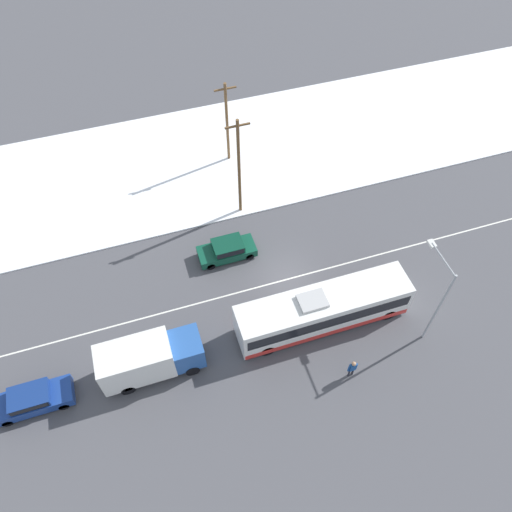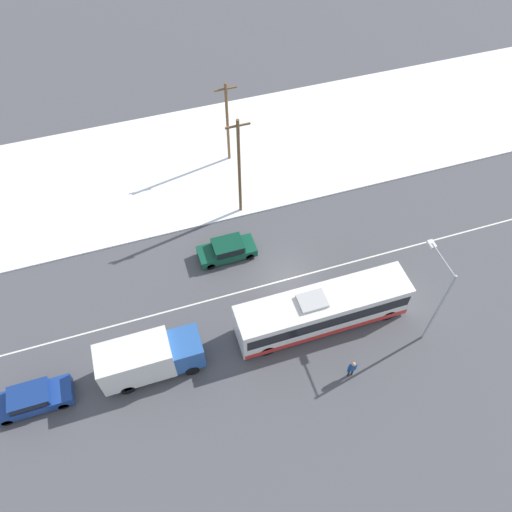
% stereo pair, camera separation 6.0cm
% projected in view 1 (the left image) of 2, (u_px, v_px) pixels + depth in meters
% --- Properties ---
extents(ground_plane, '(120.00, 120.00, 0.00)m').
position_uv_depth(ground_plane, '(287.00, 279.00, 36.34)').
color(ground_plane, '#4C4C51').
extents(snow_lot, '(80.00, 14.84, 0.12)m').
position_uv_depth(snow_lot, '(232.00, 154.00, 44.54)').
color(snow_lot, white).
rests_on(snow_lot, ground_plane).
extents(lane_marking_center, '(60.00, 0.12, 0.00)m').
position_uv_depth(lane_marking_center, '(287.00, 279.00, 36.34)').
color(lane_marking_center, silver).
rests_on(lane_marking_center, ground_plane).
extents(city_bus, '(11.70, 2.57, 3.22)m').
position_uv_depth(city_bus, '(323.00, 310.00, 32.96)').
color(city_bus, white).
rests_on(city_bus, ground_plane).
extents(box_truck, '(6.40, 2.30, 3.08)m').
position_uv_depth(box_truck, '(149.00, 358.00, 30.72)').
color(box_truck, silver).
rests_on(box_truck, ground_plane).
extents(sedan_car, '(4.29, 1.80, 1.48)m').
position_uv_depth(sedan_car, '(227.00, 249.00, 37.03)').
color(sedan_car, '#0F4733').
rests_on(sedan_car, ground_plane).
extents(parked_car_near_truck, '(4.59, 1.80, 1.51)m').
position_uv_depth(parked_car_near_truck, '(32.00, 399.00, 30.05)').
color(parked_car_near_truck, navy).
rests_on(parked_car_near_truck, ground_plane).
extents(pedestrian_at_stop, '(0.63, 0.28, 1.76)m').
position_uv_depth(pedestrian_at_stop, '(353.00, 368.00, 31.00)').
color(pedestrian_at_stop, '#23232D').
rests_on(pedestrian_at_stop, ground_plane).
extents(streetlamp, '(0.36, 2.93, 7.16)m').
position_uv_depth(streetlamp, '(437.00, 292.00, 30.22)').
color(streetlamp, '#9EA3A8').
rests_on(streetlamp, ground_plane).
extents(utility_pole_roadside, '(1.80, 0.24, 8.97)m').
position_uv_depth(utility_pole_roadside, '(239.00, 168.00, 36.74)').
color(utility_pole_roadside, brown).
rests_on(utility_pole_roadside, ground_plane).
extents(utility_pole_snowlot, '(1.80, 0.24, 7.62)m').
position_uv_depth(utility_pole_snowlot, '(227.00, 122.00, 41.04)').
color(utility_pole_snowlot, brown).
rests_on(utility_pole_snowlot, ground_plane).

